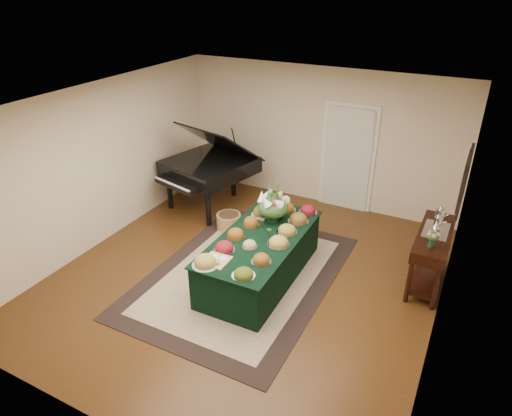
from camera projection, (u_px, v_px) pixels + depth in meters
The scene contains 14 objects.
ground at pixel (247, 276), 7.11m from camera, with size 6.00×6.00×0.00m, color black.
area_rug at pixel (242, 275), 7.11m from camera, with size 2.63×3.68×0.01m.
kitchen_doorway at pixel (347, 159), 8.73m from camera, with size 1.05×0.07×2.10m.
buffet_table at pixel (260, 257), 6.91m from camera, with size 1.13×2.36×0.73m.
food_platters at pixel (262, 231), 6.79m from camera, with size 1.00×2.36×0.12m.
cutting_board at pixel (217, 258), 6.18m from camera, with size 0.35×0.35×0.10m.
green_goblets at pixel (265, 229), 6.75m from camera, with size 0.30×0.29×0.18m.
floral_centerpiece at pixel (273, 203), 7.05m from camera, with size 0.51×0.51×0.51m.
grand_piano at pixel (209, 166), 8.81m from camera, with size 1.82×1.94×1.73m.
wicker_basket at pixel (229, 221), 8.36m from camera, with size 0.45×0.45×0.28m, color #9E693F.
mahogany_sideboard at pixel (433, 244), 6.63m from camera, with size 0.45×1.39×0.88m.
tea_service at pixel (438, 221), 6.61m from camera, with size 0.34×0.58×0.30m.
pink_bouquet at pixel (433, 237), 6.13m from camera, with size 0.19×0.19×0.24m.
wall_painting at pixel (465, 180), 6.05m from camera, with size 0.05×0.95×0.75m.
Camera 1 is at (2.79, -5.11, 4.21)m, focal length 32.00 mm.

